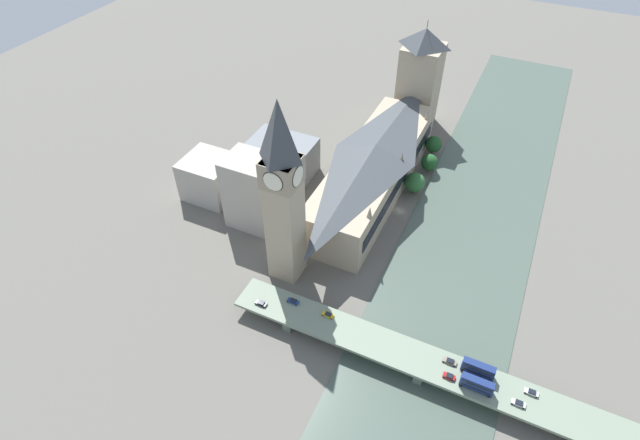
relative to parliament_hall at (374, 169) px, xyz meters
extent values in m
plane|color=#605E56|center=(-16.33, 8.00, -12.83)|extent=(600.00, 600.00, 0.00)
cube|color=#47564C|center=(-48.51, 8.00, -12.68)|extent=(52.34, 360.00, 0.30)
cube|color=tan|center=(0.06, 0.00, -2.64)|extent=(26.78, 102.50, 20.37)
cube|color=black|center=(-13.48, 0.00, -1.63)|extent=(0.40, 94.30, 6.11)
pyramid|color=#3D4247|center=(0.06, 0.00, 10.27)|extent=(26.25, 100.45, 5.45)
cone|color=gray|center=(-12.33, -38.95, 10.04)|extent=(2.20, 2.20, 5.00)
cone|color=gray|center=(-12.33, 0.00, 10.04)|extent=(2.20, 2.20, 5.00)
cone|color=gray|center=(-12.33, 38.95, 10.04)|extent=(2.20, 2.20, 5.00)
cube|color=tan|center=(12.33, 60.84, 14.31)|extent=(11.18, 11.18, 54.28)
cube|color=gray|center=(12.33, 60.84, 36.42)|extent=(11.86, 11.86, 10.07)
cylinder|color=black|center=(6.56, 60.84, 36.42)|extent=(0.50, 7.58, 7.58)
cylinder|color=silver|center=(6.45, 60.84, 36.42)|extent=(0.62, 7.02, 7.02)
cylinder|color=black|center=(18.10, 60.84, 36.42)|extent=(0.50, 7.58, 7.58)
cylinder|color=silver|center=(18.21, 60.84, 36.42)|extent=(0.62, 7.02, 7.02)
cylinder|color=black|center=(12.33, 55.07, 36.42)|extent=(7.58, 0.50, 7.58)
cylinder|color=silver|center=(12.33, 54.96, 36.42)|extent=(7.02, 0.62, 7.02)
cylinder|color=black|center=(12.33, 66.61, 36.42)|extent=(7.58, 0.50, 7.58)
cylinder|color=silver|center=(12.33, 66.72, 36.42)|extent=(7.02, 0.62, 7.02)
pyramid|color=#383D42|center=(12.33, 60.84, 52.42)|extent=(11.41, 11.41, 21.93)
cube|color=tan|center=(0.06, -65.02, 9.46)|extent=(19.53, 19.53, 44.59)
pyramid|color=#3D4247|center=(0.06, -65.02, 36.15)|extent=(19.53, 19.53, 8.79)
cylinder|color=#333338|center=(0.06, -65.02, 42.55)|extent=(0.30, 0.30, 4.00)
cube|color=#5D6A59|center=(-96.34, 81.04, -10.37)|extent=(3.00, 11.24, 4.93)
cube|color=#5D6A59|center=(-48.51, 81.04, -10.37)|extent=(3.00, 11.24, 4.93)
cube|color=#5D6A59|center=(-0.67, 81.04, -10.37)|extent=(3.00, 11.24, 4.93)
cube|color=gray|center=(-48.51, 81.04, -7.30)|extent=(136.68, 13.22, 1.20)
cube|color=navy|center=(-64.97, 78.33, -5.26)|extent=(10.33, 2.52, 2.06)
cube|color=black|center=(-64.97, 78.33, -4.85)|extent=(9.29, 2.58, 0.91)
cube|color=navy|center=(-64.97, 78.33, -3.02)|extent=(10.12, 2.52, 2.42)
cube|color=black|center=(-64.97, 78.33, -2.90)|extent=(9.29, 2.58, 1.16)
cube|color=navy|center=(-64.97, 78.33, -1.73)|extent=(10.02, 2.39, 0.16)
cylinder|color=black|center=(-60.62, 77.19, -6.19)|extent=(1.01, 0.28, 1.01)
cylinder|color=black|center=(-60.62, 79.48, -6.19)|extent=(1.01, 0.28, 1.01)
cylinder|color=black|center=(-69.22, 77.19, -6.19)|extent=(1.01, 0.28, 1.01)
cylinder|color=black|center=(-69.22, 79.48, -6.19)|extent=(1.01, 0.28, 1.01)
cube|color=navy|center=(-65.76, 83.80, -5.28)|extent=(10.23, 2.54, 2.00)
cube|color=black|center=(-65.76, 83.80, -4.88)|extent=(9.21, 2.60, 0.88)
cube|color=navy|center=(-65.76, 83.80, -3.11)|extent=(10.03, 2.54, 2.35)
cube|color=black|center=(-65.76, 83.80, -2.99)|extent=(9.21, 2.60, 1.13)
cube|color=navy|center=(-65.76, 83.80, -1.86)|extent=(9.93, 2.41, 0.16)
cylinder|color=black|center=(-61.48, 82.64, -6.18)|extent=(1.05, 0.28, 1.05)
cylinder|color=black|center=(-61.48, 84.96, -6.18)|extent=(1.05, 0.28, 1.05)
cylinder|color=black|center=(-69.93, 82.64, -6.18)|extent=(1.05, 0.28, 1.05)
cylinder|color=black|center=(-69.93, 84.96, -6.18)|extent=(1.05, 0.28, 1.05)
cube|color=black|center=(10.77, 83.88, -6.17)|extent=(4.35, 1.90, 0.59)
cube|color=black|center=(10.64, 83.88, -5.64)|extent=(2.26, 1.71, 0.48)
cylinder|color=black|center=(12.50, 83.02, -6.38)|extent=(0.64, 0.22, 0.64)
cylinder|color=black|center=(12.50, 84.74, -6.38)|extent=(0.64, 0.22, 0.64)
cylinder|color=black|center=(9.04, 83.02, -6.38)|extent=(0.64, 0.22, 0.64)
cylinder|color=black|center=(9.04, 84.74, -6.38)|extent=(0.64, 0.22, 0.64)
cube|color=slate|center=(-56.18, 78.22, -6.18)|extent=(4.53, 1.75, 0.59)
cube|color=black|center=(-56.31, 78.22, -5.64)|extent=(2.36, 1.57, 0.49)
cylinder|color=black|center=(-54.34, 77.43, -6.39)|extent=(0.62, 0.22, 0.62)
cylinder|color=black|center=(-54.34, 79.00, -6.39)|extent=(0.62, 0.22, 0.62)
cylinder|color=black|center=(-58.01, 77.43, -6.39)|extent=(0.62, 0.22, 0.62)
cylinder|color=black|center=(-58.01, 79.00, -6.39)|extent=(0.62, 0.22, 0.62)
cube|color=navy|center=(0.82, 78.19, -6.14)|extent=(4.27, 1.82, 0.62)
cube|color=black|center=(0.69, 78.19, -5.60)|extent=(2.22, 1.64, 0.47)
cylinder|color=black|center=(2.47, 77.37, -6.35)|extent=(0.70, 0.22, 0.70)
cylinder|color=black|center=(2.47, 79.01, -6.35)|extent=(0.70, 0.22, 0.70)
cylinder|color=black|center=(-0.83, 77.37, -6.35)|extent=(0.70, 0.22, 0.70)
cylinder|color=black|center=(-0.83, 79.01, -6.35)|extent=(0.70, 0.22, 0.70)
cube|color=silver|center=(-78.56, 83.44, -6.17)|extent=(4.27, 1.77, 0.59)
cube|color=black|center=(-78.69, 83.44, -5.66)|extent=(2.22, 1.59, 0.42)
cylinder|color=black|center=(-76.89, 82.65, -6.37)|extent=(0.66, 0.22, 0.66)
cylinder|color=black|center=(-76.89, 84.24, -6.37)|extent=(0.66, 0.22, 0.66)
cylinder|color=black|center=(-80.23, 82.65, -6.37)|extent=(0.66, 0.22, 0.66)
cylinder|color=black|center=(-80.23, 84.24, -6.37)|extent=(0.66, 0.22, 0.66)
cube|color=maroon|center=(-57.35, 83.57, -6.12)|extent=(3.85, 1.75, 0.68)
cube|color=black|center=(-57.46, 83.57, -5.53)|extent=(2.00, 1.57, 0.48)
cylinder|color=black|center=(-55.90, 82.79, -6.36)|extent=(0.68, 0.22, 0.68)
cylinder|color=black|center=(-55.90, 84.36, -6.36)|extent=(0.68, 0.22, 0.68)
cylinder|color=black|center=(-58.80, 82.79, -6.36)|extent=(0.68, 0.22, 0.68)
cylinder|color=black|center=(-58.80, 84.36, -6.36)|extent=(0.68, 0.22, 0.68)
cube|color=gold|center=(-12.96, 78.24, -6.18)|extent=(4.26, 1.70, 0.60)
cube|color=black|center=(-13.09, 78.24, -5.65)|extent=(2.21, 1.53, 0.45)
cylinder|color=black|center=(-11.27, 77.47, -6.39)|extent=(0.62, 0.22, 0.62)
cylinder|color=black|center=(-11.27, 79.00, -6.39)|extent=(0.62, 0.22, 0.62)
cylinder|color=black|center=(-14.65, 77.47, -6.39)|extent=(0.62, 0.22, 0.62)
cylinder|color=black|center=(-14.65, 79.00, -6.39)|extent=(0.62, 0.22, 0.62)
cube|color=silver|center=(-81.61, 78.11, -6.17)|extent=(4.26, 1.70, 0.60)
cube|color=black|center=(-81.74, 78.11, -5.64)|extent=(2.22, 1.53, 0.46)
cylinder|color=black|center=(-79.93, 77.35, -6.38)|extent=(0.64, 0.22, 0.64)
cylinder|color=black|center=(-79.93, 78.87, -6.38)|extent=(0.64, 0.22, 0.64)
cylinder|color=black|center=(-83.30, 77.35, -6.38)|extent=(0.64, 0.22, 0.64)
cylinder|color=black|center=(-83.30, 78.87, -6.38)|extent=(0.64, 0.22, 0.64)
cube|color=slate|center=(44.45, 7.35, -3.96)|extent=(30.28, 25.86, 17.74)
cube|color=#A39E93|center=(66.44, 33.49, -3.26)|extent=(21.94, 21.19, 19.15)
cube|color=#A39E93|center=(39.35, 40.80, 3.58)|extent=(19.63, 17.46, 32.81)
cylinder|color=brown|center=(-17.51, -41.08, -11.68)|extent=(0.70, 0.70, 2.30)
sphere|color=#1E4C23|center=(-17.51, -41.08, -6.96)|extent=(8.42, 8.42, 8.42)
cylinder|color=brown|center=(-19.87, -25.36, -11.67)|extent=(0.70, 0.70, 2.31)
sphere|color=#1E4C23|center=(-19.87, -25.36, -7.05)|extent=(8.16, 8.16, 8.16)
cylinder|color=brown|center=(-18.11, -7.09, -11.82)|extent=(0.70, 0.70, 2.03)
sphere|color=#2D6633|center=(-18.11, -7.09, -6.82)|extent=(9.37, 9.37, 9.37)
camera|label=1|loc=(-55.14, 174.55, 136.85)|focal=28.00mm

